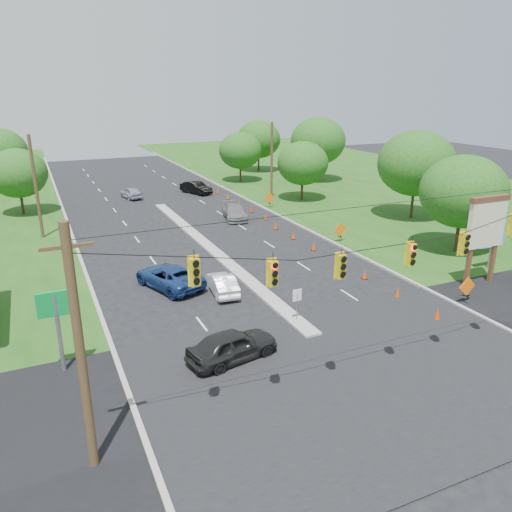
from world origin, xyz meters
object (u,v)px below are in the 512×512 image
white_sedan (222,284)px  blue_pickup (169,277)px  pylon_sign (487,227)px  black_sedan (232,345)px

white_sedan → blue_pickup: bearing=-33.4°
pylon_sign → blue_pickup: 21.36m
pylon_sign → white_sedan: (-16.66, 5.59, -3.34)m
black_sedan → pylon_sign: bearing=-94.4°
pylon_sign → blue_pickup: pylon_sign is taller
blue_pickup → white_sedan: bearing=120.3°
pylon_sign → black_sedan: (-19.14, -2.48, -3.21)m
pylon_sign → black_sedan: size_ratio=1.32×
white_sedan → blue_pickup: 3.74m
white_sedan → pylon_sign: bearing=167.6°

